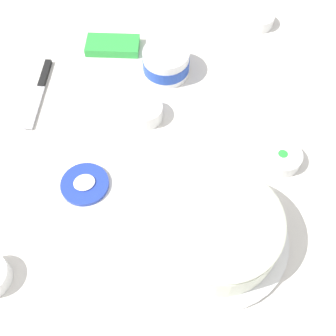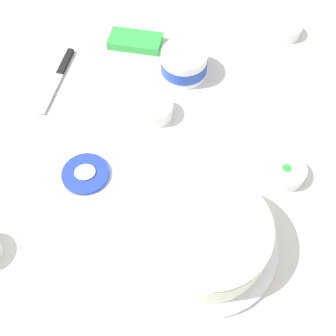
{
  "view_description": "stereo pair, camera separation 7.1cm",
  "coord_description": "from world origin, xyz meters",
  "views": [
    {
      "loc": [
        0.11,
        0.56,
        0.81
      ],
      "look_at": [
        -0.03,
        0.1,
        0.04
      ],
      "focal_mm": 44.17,
      "sensor_mm": 36.0,
      "label": 1
    },
    {
      "loc": [
        0.04,
        0.58,
        0.81
      ],
      "look_at": [
        -0.03,
        0.1,
        0.04
      ],
      "focal_mm": 44.17,
      "sensor_mm": 36.0,
      "label": 2
    }
  ],
  "objects": [
    {
      "name": "ground_plane",
      "position": [
        0.0,
        0.0,
        0.0
      ],
      "size": [
        1.54,
        1.54,
        0.0
      ],
      "primitive_type": "plane",
      "color": "silver"
    },
    {
      "name": "frosted_cake",
      "position": [
        -0.08,
        0.27,
        0.05
      ],
      "size": [
        0.3,
        0.3,
        0.11
      ],
      "color": "white",
      "rests_on": "ground_plane"
    },
    {
      "name": "frosting_tub",
      "position": [
        -0.12,
        -0.22,
        0.04
      ],
      "size": [
        0.12,
        0.12,
        0.07
      ],
      "color": "white",
      "rests_on": "ground_plane"
    },
    {
      "name": "frosting_tub_lid",
      "position": [
        0.16,
        0.06,
        0.01
      ],
      "size": [
        0.11,
        0.11,
        0.02
      ],
      "color": "#233DAD",
      "rests_on": "ground_plane"
    },
    {
      "name": "spreading_knife",
      "position": [
        0.22,
        -0.26,
        0.01
      ],
      "size": [
        0.1,
        0.23,
        0.01
      ],
      "color": "silver",
      "rests_on": "ground_plane"
    },
    {
      "name": "sprinkle_bowl_rainbow",
      "position": [
        -0.02,
        -0.09,
        0.02
      ],
      "size": [
        0.09,
        0.09,
        0.04
      ],
      "color": "white",
      "rests_on": "ground_plane"
    },
    {
      "name": "sprinkle_bowl_green",
      "position": [
        -0.29,
        0.13,
        0.02
      ],
      "size": [
        0.09,
        0.09,
        0.03
      ],
      "color": "white",
      "rests_on": "ground_plane"
    },
    {
      "name": "sprinkle_bowl_yellow",
      "position": [
        -0.44,
        -0.33,
        0.02
      ],
      "size": [
        0.09,
        0.09,
        0.03
      ],
      "color": "white",
      "rests_on": "ground_plane"
    },
    {
      "name": "candy_box_lower",
      "position": [
        0.0,
        -0.35,
        0.01
      ],
      "size": [
        0.16,
        0.12,
        0.02
      ],
      "primitive_type": "cube",
      "rotation": [
        0.0,
        0.0,
        -0.33
      ],
      "color": "green",
      "rests_on": "ground_plane"
    }
  ]
}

